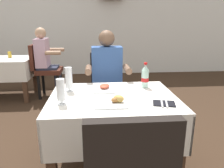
# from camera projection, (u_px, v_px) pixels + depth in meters

# --- Properties ---
(back_wall) EXTENTS (11.00, 0.12, 2.99)m
(back_wall) POSITION_uv_depth(u_px,v_px,m) (100.00, 16.00, 5.47)
(back_wall) COLOR white
(back_wall) RESTS_ON ground
(main_dining_table) EXTENTS (1.10, 0.87, 0.73)m
(main_dining_table) POSITION_uv_depth(u_px,v_px,m) (113.00, 114.00, 1.92)
(main_dining_table) COLOR white
(main_dining_table) RESTS_ON ground
(chair_far_diner_seat) EXTENTS (0.44, 0.50, 0.97)m
(chair_far_diner_seat) POSITION_uv_depth(u_px,v_px,m) (107.00, 87.00, 2.71)
(chair_far_diner_seat) COLOR black
(chair_far_diner_seat) RESTS_ON ground
(seated_diner_far) EXTENTS (0.50, 0.46, 1.26)m
(seated_diner_far) POSITION_uv_depth(u_px,v_px,m) (107.00, 77.00, 2.57)
(seated_diner_far) COLOR #282D42
(seated_diner_far) RESTS_ON ground
(plate_near_camera) EXTENTS (0.26, 0.26, 0.07)m
(plate_near_camera) POSITION_uv_depth(u_px,v_px,m) (113.00, 101.00, 1.70)
(plate_near_camera) COLOR white
(plate_near_camera) RESTS_ON main_dining_table
(plate_far_diner) EXTENTS (0.23, 0.23, 0.05)m
(plate_far_diner) POSITION_uv_depth(u_px,v_px,m) (105.00, 88.00, 2.04)
(plate_far_diner) COLOR white
(plate_far_diner) RESTS_ON main_dining_table
(beer_glass_left) EXTENTS (0.07, 0.07, 0.21)m
(beer_glass_left) POSITION_uv_depth(u_px,v_px,m) (61.00, 91.00, 1.65)
(beer_glass_left) COLOR white
(beer_glass_left) RESTS_ON main_dining_table
(beer_glass_middle) EXTENTS (0.07, 0.07, 0.23)m
(beer_glass_middle) POSITION_uv_depth(u_px,v_px,m) (69.00, 79.00, 1.97)
(beer_glass_middle) COLOR white
(beer_glass_middle) RESTS_ON main_dining_table
(cola_bottle_primary) EXTENTS (0.07, 0.07, 0.25)m
(cola_bottle_primary) POSITION_uv_depth(u_px,v_px,m) (145.00, 77.00, 2.09)
(cola_bottle_primary) COLOR silver
(cola_bottle_primary) RESTS_ON main_dining_table
(napkin_cutlery_set) EXTENTS (0.20, 0.20, 0.01)m
(napkin_cutlery_set) POSITION_uv_depth(u_px,v_px,m) (164.00, 103.00, 1.69)
(napkin_cutlery_set) COLOR black
(napkin_cutlery_set) RESTS_ON main_dining_table
(background_dining_table) EXTENTS (0.96, 0.77, 0.73)m
(background_dining_table) POSITION_uv_depth(u_px,v_px,m) (5.00, 69.00, 3.85)
(background_dining_table) COLOR white
(background_dining_table) RESTS_ON ground
(background_chair_right) EXTENTS (0.50, 0.44, 0.97)m
(background_chair_right) POSITION_uv_depth(u_px,v_px,m) (44.00, 67.00, 3.90)
(background_chair_right) COLOR #4C2319
(background_chair_right) RESTS_ON ground
(background_patron) EXTENTS (0.46, 0.50, 1.26)m
(background_patron) POSITION_uv_depth(u_px,v_px,m) (46.00, 59.00, 3.86)
(background_patron) COLOR #282D42
(background_patron) RESTS_ON ground
(background_table_tumbler) EXTENTS (0.06, 0.06, 0.11)m
(background_table_tumbler) POSITION_uv_depth(u_px,v_px,m) (10.00, 55.00, 3.88)
(background_table_tumbler) COLOR gold
(background_table_tumbler) RESTS_ON background_dining_table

